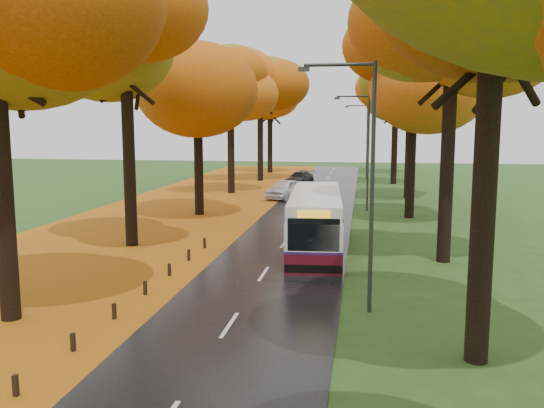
% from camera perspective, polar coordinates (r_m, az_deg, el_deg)
% --- Properties ---
extents(road, '(6.50, 90.00, 0.04)m').
position_cam_1_polar(road, '(36.08, 2.72, -1.67)').
color(road, black).
rests_on(road, ground).
extents(centre_line, '(0.12, 90.00, 0.01)m').
position_cam_1_polar(centre_line, '(36.08, 2.72, -1.64)').
color(centre_line, silver).
rests_on(centre_line, road).
extents(leaf_verge, '(12.00, 90.00, 0.02)m').
position_cam_1_polar(leaf_verge, '(38.13, -10.85, -1.30)').
color(leaf_verge, '#853B0C').
rests_on(leaf_verge, ground).
extents(leaf_drift, '(0.90, 90.00, 0.01)m').
position_cam_1_polar(leaf_drift, '(36.54, -2.04, -1.51)').
color(leaf_drift, '#BB7413').
rests_on(leaf_drift, road).
extents(trees_left, '(9.20, 74.00, 13.88)m').
position_cam_1_polar(trees_left, '(39.17, -7.61, 13.00)').
color(trees_left, black).
rests_on(trees_left, ground).
extents(trees_right, '(9.30, 74.20, 13.96)m').
position_cam_1_polar(trees_right, '(37.57, 14.43, 13.27)').
color(trees_right, black).
rests_on(trees_right, ground).
extents(bollard_row, '(0.11, 23.51, 0.52)m').
position_cam_1_polar(bollard_row, '(17.86, -17.12, -11.47)').
color(bollard_row, black).
rests_on(bollard_row, ground).
extents(streetlamp_near, '(2.45, 0.18, 8.00)m').
position_cam_1_polar(streetlamp_near, '(18.40, 9.15, 3.58)').
color(streetlamp_near, '#333538').
rests_on(streetlamp_near, ground).
extents(streetlamp_mid, '(2.45, 0.18, 8.00)m').
position_cam_1_polar(streetlamp_mid, '(40.37, 9.17, 5.97)').
color(streetlamp_mid, '#333538').
rests_on(streetlamp_mid, ground).
extents(streetlamp_far, '(2.45, 0.18, 8.00)m').
position_cam_1_polar(streetlamp_far, '(62.36, 9.17, 6.68)').
color(streetlamp_far, '#333538').
rests_on(streetlamp_far, ground).
extents(bus, '(3.06, 10.53, 2.74)m').
position_cam_1_polar(bus, '(28.05, 4.35, -1.49)').
color(bus, '#4F0C17').
rests_on(bus, road).
extents(car_white, '(3.14, 4.84, 1.53)m').
position_cam_1_polar(car_white, '(46.41, 1.26, 1.49)').
color(car_white, white).
rests_on(car_white, road).
extents(car_silver, '(1.37, 3.80, 1.25)m').
position_cam_1_polar(car_silver, '(47.43, 1.53, 1.46)').
color(car_silver, '#A7A9AF').
rests_on(car_silver, road).
extents(car_dark, '(2.88, 4.74, 1.28)m').
position_cam_1_polar(car_dark, '(56.79, 2.76, 2.57)').
color(car_dark, black).
rests_on(car_dark, road).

